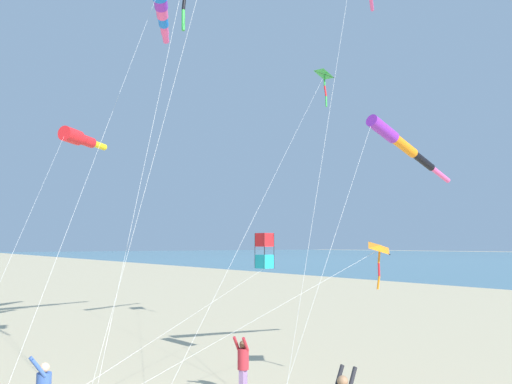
% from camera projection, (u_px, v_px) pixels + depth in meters
% --- Properties ---
extents(person_child_grey_jacket, '(0.61, 0.56, 1.72)m').
position_uv_depth(person_child_grey_jacket, '(243.00, 362.00, 14.80)').
color(person_child_grey_jacket, '#8E6B9E').
rests_on(person_child_grey_jacket, ground_plane).
extents(kite_delta_rainbow_low_near, '(11.57, 5.58, 12.66)m').
position_uv_depth(kite_delta_rainbow_low_near, '(324.00, 75.00, 23.53)').
color(kite_delta_rainbow_low_near, green).
rests_on(kite_delta_rainbow_low_near, ground_plane).
extents(kite_windsock_yellow_midlevel, '(8.91, 9.19, 16.09)m').
position_uv_depth(kite_windsock_yellow_midlevel, '(161.00, 9.00, 23.40)').
color(kite_windsock_yellow_midlevel, blue).
rests_on(kite_windsock_yellow_midlevel, ground_plane).
extents(kite_windsock_blue_topmost, '(8.12, 12.92, 9.75)m').
position_uv_depth(kite_windsock_blue_topmost, '(79.00, 138.00, 23.51)').
color(kite_windsock_blue_topmost, red).
rests_on(kite_windsock_blue_topmost, ground_plane).
extents(kite_windsock_long_streamer_right, '(9.98, 1.37, 8.65)m').
position_uv_depth(kite_windsock_long_streamer_right, '(402.00, 144.00, 17.58)').
color(kite_windsock_long_streamer_right, purple).
rests_on(kite_windsock_long_streamer_right, ground_plane).
extents(kite_delta_red_high_left, '(9.52, 2.69, 4.53)m').
position_uv_depth(kite_delta_red_high_left, '(379.00, 249.00, 15.57)').
color(kite_delta_red_high_left, orange).
rests_on(kite_delta_red_high_left, ground_plane).
extents(kite_box_small_distant, '(10.29, 3.33, 4.84)m').
position_uv_depth(kite_box_small_distant, '(264.00, 251.00, 18.97)').
color(kite_box_small_distant, red).
rests_on(kite_box_small_distant, ground_plane).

